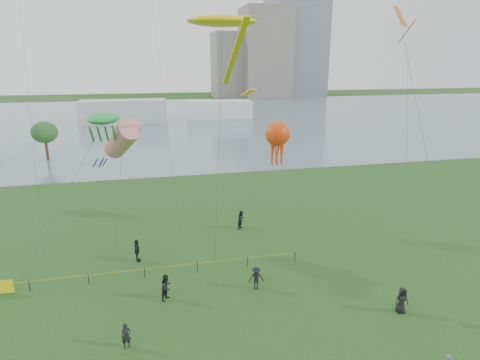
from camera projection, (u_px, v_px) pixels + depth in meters
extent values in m
cube|color=slate|center=(169.00, 119.00, 113.59)|extent=(400.00, 120.00, 0.08)
cube|color=slate|center=(265.00, 53.00, 175.95)|extent=(20.00, 20.00, 38.00)
cube|color=slate|center=(231.00, 65.00, 179.99)|extent=(16.00, 18.00, 28.00)
cube|color=silver|center=(124.00, 112.00, 105.51)|extent=(22.00, 8.00, 6.00)
cube|color=white|center=(219.00, 110.00, 114.01)|extent=(18.00, 7.00, 5.00)
cylinder|color=#3D241B|center=(47.00, 152.00, 65.87)|extent=(0.44, 0.44, 2.89)
ellipsoid|color=#2C6226|center=(44.00, 132.00, 64.94)|extent=(4.11, 4.11, 3.47)
cylinder|color=black|center=(29.00, 286.00, 28.49)|extent=(0.07, 0.07, 0.85)
cylinder|color=black|center=(89.00, 279.00, 29.35)|extent=(0.07, 0.07, 0.85)
cylinder|color=black|center=(145.00, 273.00, 30.20)|extent=(0.07, 0.07, 0.85)
cylinder|color=black|center=(197.00, 267.00, 31.06)|extent=(0.07, 0.07, 0.85)
cylinder|color=black|center=(247.00, 262.00, 31.91)|extent=(0.07, 0.07, 0.85)
cylinder|color=black|center=(295.00, 256.00, 32.77)|extent=(0.07, 0.07, 0.85)
cylinder|color=gold|center=(144.00, 269.00, 30.11)|extent=(24.00, 0.03, 0.03)
imported|color=black|center=(167.00, 287.00, 27.39)|extent=(1.11, 1.15, 1.86)
imported|color=black|center=(256.00, 278.00, 28.63)|extent=(1.20, 0.80, 1.73)
imported|color=black|center=(137.00, 251.00, 32.60)|extent=(0.48, 1.13, 1.91)
imported|color=black|center=(402.00, 300.00, 25.96)|extent=(0.91, 0.63, 1.78)
imported|color=black|center=(126.00, 336.00, 22.77)|extent=(0.63, 0.48, 1.55)
imported|color=black|center=(242.00, 220.00, 39.04)|extent=(1.11, 1.14, 1.85)
cylinder|color=#3F3F42|center=(218.00, 149.00, 30.92)|extent=(1.14, 1.53, 18.55)
ellipsoid|color=yellow|center=(222.00, 21.00, 29.09)|extent=(5.22, 3.26, 0.82)
cube|color=yellow|center=(234.00, 55.00, 25.85)|extent=(0.36, 6.98, 4.09)
cube|color=yellow|center=(249.00, 92.00, 22.90)|extent=(0.95, 0.95, 0.42)
cylinder|color=#3F3F42|center=(118.00, 198.00, 33.50)|extent=(1.30, 1.94, 9.56)
cylinder|color=red|center=(122.00, 139.00, 33.17)|extent=(3.71, 5.15, 3.85)
cylinder|color=#191CB3|center=(105.00, 162.00, 32.20)|extent=(0.60, 1.13, 0.88)
cylinder|color=#191CB3|center=(102.00, 161.00, 32.50)|extent=(0.60, 1.13, 0.88)
cylinder|color=#191CB3|center=(96.00, 162.00, 32.27)|extent=(0.60, 1.13, 0.88)
cylinder|color=#191CB3|center=(95.00, 163.00, 31.83)|extent=(0.60, 1.13, 0.88)
cylinder|color=#191CB3|center=(101.00, 164.00, 31.79)|extent=(0.60, 1.13, 0.88)
cylinder|color=#3F3F42|center=(64.00, 196.00, 31.18)|extent=(6.61, 4.04, 11.38)
ellipsoid|color=green|center=(103.00, 118.00, 32.14)|extent=(2.55, 4.58, 0.89)
cylinder|color=green|center=(92.00, 134.00, 30.76)|extent=(0.16, 1.79, 1.54)
cylinder|color=green|center=(99.00, 134.00, 30.87)|extent=(0.16, 1.79, 1.54)
cylinder|color=green|center=(107.00, 134.00, 30.99)|extent=(0.16, 1.79, 1.54)
cylinder|color=green|center=(114.00, 133.00, 31.11)|extent=(0.16, 1.79, 1.54)
cylinder|color=#3F3F42|center=(268.00, 193.00, 35.04)|extent=(3.58, 6.51, 9.31)
sphere|color=#E53E10|center=(277.00, 134.00, 37.12)|extent=(2.32, 2.32, 2.32)
cylinder|color=#E53E10|center=(282.00, 150.00, 37.69)|extent=(0.18, 0.54, 2.60)
cylinder|color=#E53E10|center=(278.00, 149.00, 38.04)|extent=(0.49, 0.36, 2.61)
cylinder|color=#E53E10|center=(273.00, 150.00, 37.93)|extent=(0.49, 0.36, 2.61)
cylinder|color=#E53E10|center=(272.00, 151.00, 37.47)|extent=(0.18, 0.54, 2.60)
cylinder|color=#E53E10|center=(276.00, 152.00, 37.12)|extent=(0.49, 0.36, 2.61)
cylinder|color=#E53E10|center=(281.00, 151.00, 37.23)|extent=(0.49, 0.36, 2.61)
cylinder|color=#3F3F42|center=(433.00, 183.00, 22.00)|extent=(3.76, 15.14, 18.64)
cube|color=orange|center=(401.00, 16.00, 26.81)|extent=(1.53, 1.53, 1.25)
cylinder|color=orange|center=(407.00, 31.00, 26.25)|extent=(0.08, 1.58, 1.35)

